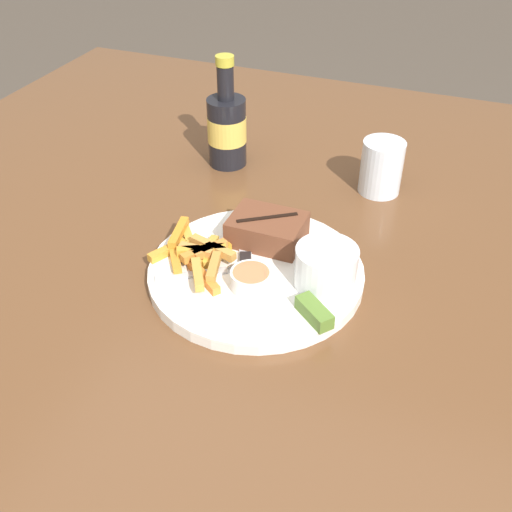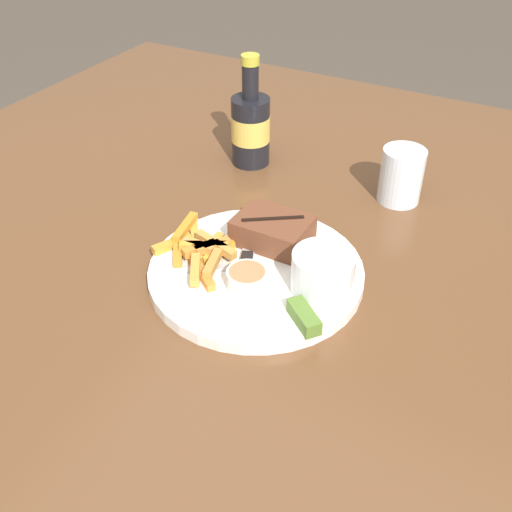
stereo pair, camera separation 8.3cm
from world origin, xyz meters
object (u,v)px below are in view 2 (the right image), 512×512
object	(u,v)px
steak_portion	(273,230)
dipping_sauce_cup	(247,278)
knife_utensil	(249,249)
beer_bottle	(251,127)
dinner_plate	(256,272)
pickle_spear	(304,317)
coleslaw_cup	(322,272)
drinking_glass	(401,176)
fork_utensil	(199,269)

from	to	relation	value
steak_portion	dipping_sauce_cup	size ratio (longest dim) A/B	1.91
knife_utensil	beer_bottle	world-z (taller)	beer_bottle
dinner_plate	steak_portion	world-z (taller)	steak_portion
pickle_spear	knife_utensil	world-z (taller)	pickle_spear
coleslaw_cup	drinking_glass	bearing A→B (deg)	87.70
steak_portion	beer_bottle	world-z (taller)	beer_bottle
pickle_spear	drinking_glass	size ratio (longest dim) A/B	0.63
dipping_sauce_cup	drinking_glass	world-z (taller)	drinking_glass
coleslaw_cup	drinking_glass	world-z (taller)	drinking_glass
dinner_plate	drinking_glass	xyz separation A→B (m)	(0.11, 0.30, 0.04)
dinner_plate	steak_portion	distance (m)	0.07
dipping_sauce_cup	steak_portion	bearing A→B (deg)	99.21
coleslaw_cup	beer_bottle	bearing A→B (deg)	132.16
dinner_plate	coleslaw_cup	xyz separation A→B (m)	(0.10, -0.00, 0.04)
dinner_plate	pickle_spear	world-z (taller)	pickle_spear
steak_portion	pickle_spear	bearing A→B (deg)	-50.10
coleslaw_cup	knife_utensil	world-z (taller)	coleslaw_cup
steak_portion	fork_utensil	distance (m)	0.13
dinner_plate	dipping_sauce_cup	xyz separation A→B (m)	(0.01, -0.04, 0.02)
steak_portion	fork_utensil	bearing A→B (deg)	-118.20
dinner_plate	beer_bottle	size ratio (longest dim) A/B	1.51
dipping_sauce_cup	knife_utensil	bearing A→B (deg)	117.64
coleslaw_cup	dipping_sauce_cup	bearing A→B (deg)	-156.65
knife_utensil	drinking_glass	size ratio (longest dim) A/B	1.71
pickle_spear	dipping_sauce_cup	bearing A→B (deg)	164.11
pickle_spear	drinking_glass	bearing A→B (deg)	89.04
fork_utensil	beer_bottle	world-z (taller)	beer_bottle
steak_portion	beer_bottle	bearing A→B (deg)	125.41
dinner_plate	coleslaw_cup	world-z (taller)	coleslaw_cup
dinner_plate	beer_bottle	distance (m)	0.35
steak_portion	pickle_spear	size ratio (longest dim) A/B	1.83
dipping_sauce_cup	pickle_spear	size ratio (longest dim) A/B	0.95
dinner_plate	steak_portion	xyz separation A→B (m)	(-0.01, 0.07, 0.03)
coleslaw_cup	pickle_spear	size ratio (longest dim) A/B	1.43
knife_utensil	beer_bottle	bearing A→B (deg)	5.40
beer_bottle	drinking_glass	size ratio (longest dim) A/B	2.17
steak_portion	knife_utensil	world-z (taller)	steak_portion
fork_utensil	knife_utensil	bearing A→B (deg)	28.58
pickle_spear	knife_utensil	distance (m)	0.17
pickle_spear	fork_utensil	bearing A→B (deg)	171.34
coleslaw_cup	fork_utensil	bearing A→B (deg)	-166.50
dinner_plate	drinking_glass	bearing A→B (deg)	69.45
beer_bottle	drinking_glass	distance (m)	0.28
pickle_spear	knife_utensil	size ratio (longest dim) A/B	0.37
pickle_spear	beer_bottle	size ratio (longest dim) A/B	0.29
beer_bottle	steak_portion	bearing A→B (deg)	-54.59
pickle_spear	beer_bottle	world-z (taller)	beer_bottle
steak_portion	fork_utensil	world-z (taller)	steak_portion
steak_portion	fork_utensil	size ratio (longest dim) A/B	0.90
steak_portion	coleslaw_cup	distance (m)	0.13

